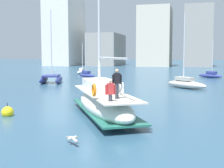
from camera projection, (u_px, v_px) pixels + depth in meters
ground_plane at (98, 115)px, 19.05m from camera, size 400.00×400.00×0.00m
main_sailboat at (103, 101)px, 18.73m from camera, size 6.92×9.50×11.74m
moored_sloop_far at (210, 75)px, 48.86m from camera, size 4.05×3.23×6.15m
moored_catamaran at (186, 83)px, 33.71m from camera, size 5.00×4.47×8.43m
moored_cutter_left at (87, 75)px, 49.79m from camera, size 4.05×3.08×6.86m
moored_cutter_right at (82, 71)px, 59.36m from camera, size 1.08×4.51×6.08m
moored_ketch_distant at (51, 78)px, 40.15m from camera, size 4.03×5.90×9.65m
seagull at (72, 138)px, 12.69m from camera, size 0.80×0.72×0.17m
mooring_buoy at (8, 112)px, 18.70m from camera, size 0.74×0.74×0.97m
waterfront_buildings at (154, 39)px, 98.07m from camera, size 87.06×20.28×22.98m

